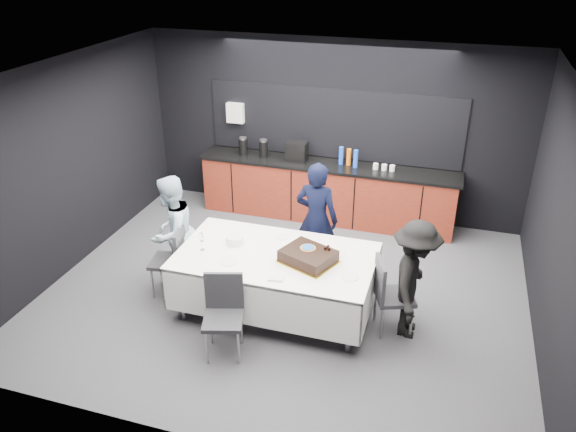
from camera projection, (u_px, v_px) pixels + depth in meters
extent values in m
plane|color=#48494E|center=(286.00, 291.00, 7.28)|extent=(6.00, 6.00, 0.00)
cube|color=white|center=(285.00, 75.00, 6.01)|extent=(6.00, 5.00, 0.04)
cube|color=black|center=(333.00, 130.00, 8.77)|extent=(6.00, 0.04, 2.80)
cube|color=black|center=(194.00, 317.00, 4.51)|extent=(6.00, 0.04, 2.80)
cube|color=black|center=(69.00, 166.00, 7.43)|extent=(0.04, 5.00, 2.80)
cube|color=black|center=(559.00, 228.00, 5.86)|extent=(0.04, 5.00, 2.80)
cube|color=maroon|center=(326.00, 192.00, 8.95)|extent=(4.00, 0.60, 0.90)
cube|color=black|center=(327.00, 165.00, 8.74)|extent=(4.10, 0.64, 0.04)
cube|color=black|center=(333.00, 124.00, 8.71)|extent=(4.00, 0.03, 1.10)
cube|color=white|center=(236.00, 113.00, 9.06)|extent=(0.28, 0.12, 0.32)
cylinder|color=black|center=(243.00, 147.00, 9.03)|extent=(0.14, 0.14, 0.26)
cylinder|color=black|center=(264.00, 149.00, 8.94)|extent=(0.14, 0.14, 0.26)
cube|color=black|center=(297.00, 151.00, 8.79)|extent=(0.32, 0.24, 0.30)
cylinder|color=blue|center=(341.00, 156.00, 8.65)|extent=(0.07, 0.07, 0.28)
cylinder|color=orange|center=(349.00, 157.00, 8.63)|extent=(0.07, 0.07, 0.26)
cylinder|color=blue|center=(356.00, 159.00, 8.53)|extent=(0.07, 0.07, 0.28)
cylinder|color=white|center=(376.00, 166.00, 8.51)|extent=(0.08, 0.08, 0.09)
cylinder|color=white|center=(384.00, 167.00, 8.48)|extent=(0.08, 0.08, 0.09)
cylinder|color=white|center=(392.00, 168.00, 8.45)|extent=(0.08, 0.08, 0.09)
cylinder|color=#99999E|center=(243.00, 138.00, 8.97)|extent=(0.12, 0.12, 0.03)
cylinder|color=#99999E|center=(263.00, 140.00, 8.88)|extent=(0.12, 0.12, 0.03)
cylinder|color=#99999E|center=(182.00, 293.00, 6.60)|extent=(0.06, 0.06, 0.75)
cylinder|color=#99999E|center=(216.00, 251.00, 7.46)|extent=(0.06, 0.06, 0.75)
cylinder|color=#99999E|center=(349.00, 324.00, 6.08)|extent=(0.06, 0.06, 0.75)
cylinder|color=#99999E|center=(365.00, 275.00, 6.93)|extent=(0.06, 0.06, 0.75)
cube|color=white|center=(276.00, 256.00, 6.59)|extent=(2.32, 1.32, 0.04)
cube|color=white|center=(257.00, 306.00, 6.16)|extent=(2.32, 0.02, 0.55)
cube|color=white|center=(291.00, 249.00, 7.27)|extent=(2.32, 0.02, 0.55)
cube|color=white|center=(189.00, 261.00, 7.01)|extent=(0.02, 1.32, 0.55)
cube|color=white|center=(371.00, 291.00, 6.41)|extent=(0.02, 1.32, 0.55)
cube|color=yellow|center=(308.00, 261.00, 6.45)|extent=(0.74, 0.68, 0.01)
cube|color=black|center=(308.00, 256.00, 6.42)|extent=(0.69, 0.62, 0.12)
cube|color=black|center=(308.00, 251.00, 6.38)|extent=(0.69, 0.62, 0.01)
cylinder|color=orange|center=(308.00, 248.00, 6.44)|extent=(0.18, 0.18, 0.00)
cylinder|color=#1653A8|center=(308.00, 247.00, 6.44)|extent=(0.15, 0.15, 0.01)
sphere|color=black|center=(326.00, 247.00, 6.43)|extent=(0.04, 0.04, 0.04)
sphere|color=black|center=(327.00, 249.00, 6.39)|extent=(0.04, 0.04, 0.04)
sphere|color=black|center=(324.00, 248.00, 6.40)|extent=(0.04, 0.04, 0.04)
cylinder|color=white|center=(235.00, 240.00, 6.80)|extent=(0.21, 0.21, 0.10)
cylinder|color=white|center=(229.00, 261.00, 6.45)|extent=(0.21, 0.21, 0.01)
cylinder|color=white|center=(338.00, 254.00, 6.61)|extent=(0.20, 0.20, 0.01)
cylinder|color=white|center=(350.00, 277.00, 6.17)|extent=(0.20, 0.20, 0.01)
cylinder|color=white|center=(282.00, 237.00, 6.97)|extent=(0.18, 0.18, 0.01)
cube|color=white|center=(275.00, 278.00, 6.12)|extent=(0.18, 0.13, 0.03)
cylinder|color=white|center=(202.00, 250.00, 6.69)|extent=(0.06, 0.06, 0.00)
cylinder|color=white|center=(202.00, 245.00, 6.66)|extent=(0.01, 0.01, 0.12)
cylinder|color=white|center=(201.00, 237.00, 6.61)|extent=(0.05, 0.05, 0.10)
cube|color=#2C2D31|center=(168.00, 261.00, 7.08)|extent=(0.48, 0.48, 0.05)
cube|color=#2C2D31|center=(181.00, 245.00, 6.95)|extent=(0.11, 0.42, 0.45)
cylinder|color=#99999E|center=(161.00, 269.00, 7.36)|extent=(0.03, 0.03, 0.44)
cylinder|color=#99999E|center=(153.00, 283.00, 7.06)|extent=(0.03, 0.03, 0.44)
cylinder|color=#99999E|center=(187.00, 271.00, 7.32)|extent=(0.03, 0.03, 0.44)
cylinder|color=#99999E|center=(179.00, 285.00, 7.02)|extent=(0.03, 0.03, 0.44)
cube|color=#2C2D31|center=(395.00, 297.00, 6.40)|extent=(0.54, 0.54, 0.05)
cube|color=#2C2D31|center=(380.00, 279.00, 6.28)|extent=(0.19, 0.41, 0.45)
cylinder|color=#99999E|center=(411.00, 321.00, 6.37)|extent=(0.03, 0.03, 0.44)
cylinder|color=#99999E|center=(404.00, 304.00, 6.67)|extent=(0.03, 0.03, 0.44)
cylinder|color=#99999E|center=(382.00, 323.00, 6.35)|extent=(0.03, 0.03, 0.44)
cylinder|color=#99999E|center=(375.00, 305.00, 6.65)|extent=(0.03, 0.03, 0.44)
cube|color=#2C2D31|center=(223.00, 320.00, 6.02)|extent=(0.52, 0.52, 0.05)
cube|color=#2C2D31|center=(224.00, 291.00, 6.07)|extent=(0.41, 0.16, 0.45)
cylinder|color=#99999E|center=(207.00, 347.00, 5.97)|extent=(0.03, 0.03, 0.44)
cylinder|color=#99999E|center=(239.00, 347.00, 5.97)|extent=(0.03, 0.03, 0.44)
cylinder|color=#99999E|center=(211.00, 327.00, 6.28)|extent=(0.03, 0.03, 0.44)
cylinder|color=#99999E|center=(241.00, 327.00, 6.27)|extent=(0.03, 0.03, 0.44)
imported|color=black|center=(317.00, 219.00, 7.37)|extent=(0.62, 0.44, 1.59)
imported|color=#ADC9DA|center=(172.00, 232.00, 7.14)|extent=(0.66, 0.80, 1.50)
imported|color=black|center=(414.00, 280.00, 6.23)|extent=(0.55, 0.94, 1.43)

